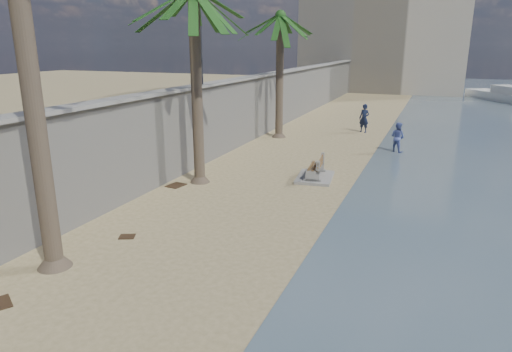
% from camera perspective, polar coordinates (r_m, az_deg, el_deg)
% --- Properties ---
extents(ground_plane, '(140.00, 140.00, 0.00)m').
position_cam_1_polar(ground_plane, '(9.53, -13.72, -18.45)').
color(ground_plane, tan).
extents(seawall, '(0.45, 70.00, 3.50)m').
position_cam_1_polar(seawall, '(28.32, 0.99, 8.90)').
color(seawall, gray).
rests_on(seawall, ground_plane).
extents(wall_cap, '(0.80, 70.00, 0.12)m').
position_cam_1_polar(wall_cap, '(28.15, 1.00, 12.53)').
color(wall_cap, gray).
rests_on(wall_cap, seawall).
extents(end_building, '(18.00, 12.00, 14.00)m').
position_cam_1_polar(end_building, '(58.67, 15.92, 17.22)').
color(end_building, '#B7AA93').
rests_on(end_building, ground_plane).
extents(bench_far, '(1.63, 2.20, 0.86)m').
position_cam_1_polar(bench_far, '(18.86, 7.41, 0.77)').
color(bench_far, gray).
rests_on(bench_far, ground_plane).
extents(palm_back, '(5.00, 5.00, 7.75)m').
position_cam_1_polar(palm_back, '(26.81, 3.08, 19.18)').
color(palm_back, brown).
rests_on(palm_back, ground_plane).
extents(streetlight, '(0.28, 0.28, 5.12)m').
position_cam_1_polar(streetlight, '(20.81, -7.05, 19.66)').
color(streetlight, '#2D2D33').
rests_on(streetlight, wall_cap).
extents(person_a, '(0.85, 0.70, 2.03)m').
position_cam_1_polar(person_a, '(29.38, 13.39, 7.28)').
color(person_a, '#131B36').
rests_on(person_a, ground_plane).
extents(person_b, '(1.02, 0.94, 1.69)m').
position_cam_1_polar(person_b, '(24.42, 17.28, 4.85)').
color(person_b, '#4E5BA1').
rests_on(person_b, ground_plane).
extents(yacht_far, '(6.50, 8.49, 1.50)m').
position_cam_1_polar(yacht_far, '(51.19, 28.44, 8.67)').
color(yacht_far, silver).
rests_on(yacht_far, bay_water).
extents(debris_c, '(0.67, 0.79, 0.03)m').
position_cam_1_polar(debris_c, '(18.13, -9.96, -1.15)').
color(debris_c, '#382616').
rests_on(debris_c, ground_plane).
extents(debris_d, '(0.54, 0.50, 0.03)m').
position_cam_1_polar(debris_d, '(13.74, -15.82, -7.29)').
color(debris_d, '#382616').
rests_on(debris_d, ground_plane).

